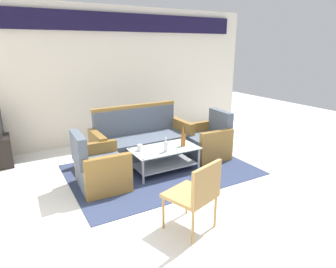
# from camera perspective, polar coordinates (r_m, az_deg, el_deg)

# --- Properties ---
(ground_plane) EXTENTS (14.00, 14.00, 0.00)m
(ground_plane) POSITION_cam_1_polar(r_m,az_deg,el_deg) (4.22, 5.69, -11.66)
(ground_plane) COLOR white
(wall_back) EXTENTS (6.52, 0.19, 2.80)m
(wall_back) POSITION_cam_1_polar(r_m,az_deg,el_deg) (6.46, -10.05, 11.91)
(wall_back) COLOR silver
(wall_back) RESTS_ON ground
(rug) EXTENTS (2.95, 2.08, 0.01)m
(rug) POSITION_cam_1_polar(r_m,az_deg,el_deg) (4.96, -1.41, -6.99)
(rug) COLOR #2D3856
(rug) RESTS_ON ground
(couch) EXTENTS (1.81, 0.76, 0.96)m
(couch) POSITION_cam_1_polar(r_m,az_deg,el_deg) (5.36, -5.11, -1.60)
(couch) COLOR #4C5666
(couch) RESTS_ON rug
(armchair_left) EXTENTS (0.72, 0.78, 0.85)m
(armchair_left) POSITION_cam_1_polar(r_m,az_deg,el_deg) (4.39, -13.21, -6.70)
(armchair_left) COLOR #4C5666
(armchair_left) RESTS_ON rug
(armchair_right) EXTENTS (0.73, 0.79, 0.85)m
(armchair_right) POSITION_cam_1_polar(r_m,az_deg,el_deg) (5.49, 7.77, -1.55)
(armchair_right) COLOR #4C5666
(armchair_right) RESTS_ON rug
(coffee_table) EXTENTS (1.10, 0.60, 0.40)m
(coffee_table) POSITION_cam_1_polar(r_m,az_deg,el_deg) (4.80, -0.70, -4.36)
(coffee_table) COLOR silver
(coffee_table) RESTS_ON rug
(bottle_brown) EXTENTS (0.08, 0.08, 0.29)m
(bottle_brown) POSITION_cam_1_polar(r_m,az_deg,el_deg) (4.83, 2.99, -1.10)
(bottle_brown) COLOR brown
(bottle_brown) RESTS_ON coffee_table
(bottle_clear) EXTENTS (0.07, 0.07, 0.24)m
(bottle_clear) POSITION_cam_1_polar(r_m,az_deg,el_deg) (4.57, -0.42, -2.43)
(bottle_clear) COLOR silver
(bottle_clear) RESTS_ON coffee_table
(cup) EXTENTS (0.08, 0.08, 0.10)m
(cup) POSITION_cam_1_polar(r_m,az_deg,el_deg) (4.65, -5.54, -2.68)
(cup) COLOR silver
(cup) RESTS_ON coffee_table
(wicker_chair) EXTENTS (0.60, 0.60, 0.84)m
(wicker_chair) POSITION_cam_1_polar(r_m,az_deg,el_deg) (3.24, 5.62, -11.15)
(wicker_chair) COLOR #AD844C
(wicker_chair) RESTS_ON ground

